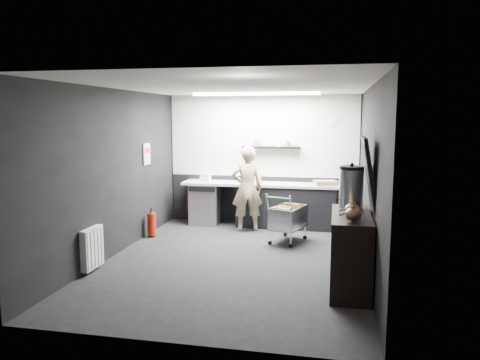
# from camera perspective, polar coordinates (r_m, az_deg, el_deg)

# --- Properties ---
(floor) EXTENTS (5.50, 5.50, 0.00)m
(floor) POSITION_cam_1_polar(r_m,az_deg,el_deg) (7.46, -0.62, -9.83)
(floor) COLOR black
(floor) RESTS_ON ground
(ceiling) EXTENTS (5.50, 5.50, 0.00)m
(ceiling) POSITION_cam_1_polar(r_m,az_deg,el_deg) (7.12, -0.65, 11.35)
(ceiling) COLOR silver
(ceiling) RESTS_ON wall_back
(wall_back) EXTENTS (5.50, 0.00, 5.50)m
(wall_back) POSITION_cam_1_polar(r_m,az_deg,el_deg) (9.86, 2.75, 2.50)
(wall_back) COLOR black
(wall_back) RESTS_ON floor
(wall_front) EXTENTS (5.50, 0.00, 5.50)m
(wall_front) POSITION_cam_1_polar(r_m,az_deg,el_deg) (4.55, -7.98, -3.81)
(wall_front) COLOR black
(wall_front) RESTS_ON floor
(wall_left) EXTENTS (0.00, 5.50, 5.50)m
(wall_left) POSITION_cam_1_polar(r_m,az_deg,el_deg) (7.83, -15.08, 0.86)
(wall_left) COLOR black
(wall_left) RESTS_ON floor
(wall_right) EXTENTS (0.00, 5.50, 5.50)m
(wall_right) POSITION_cam_1_polar(r_m,az_deg,el_deg) (7.02, 15.53, 0.07)
(wall_right) COLOR black
(wall_right) RESTS_ON floor
(kitchen_wall_panel) EXTENTS (3.95, 0.02, 1.70)m
(kitchen_wall_panel) POSITION_cam_1_polar(r_m,az_deg,el_deg) (9.80, 2.75, 5.40)
(kitchen_wall_panel) COLOR silver
(kitchen_wall_panel) RESTS_ON wall_back
(dado_panel) EXTENTS (3.95, 0.02, 1.00)m
(dado_panel) POSITION_cam_1_polar(r_m,az_deg,el_deg) (9.95, 2.70, -2.39)
(dado_panel) COLOR black
(dado_panel) RESTS_ON wall_back
(floating_shelf) EXTENTS (1.20, 0.22, 0.04)m
(floating_shelf) POSITION_cam_1_polar(r_m,az_deg,el_deg) (9.68, 3.81, 4.00)
(floating_shelf) COLOR black
(floating_shelf) RESTS_ON wall_back
(wall_clock) EXTENTS (0.20, 0.03, 0.20)m
(wall_clock) POSITION_cam_1_polar(r_m,az_deg,el_deg) (9.67, 11.04, 7.01)
(wall_clock) COLOR silver
(wall_clock) RESTS_ON wall_back
(poster) EXTENTS (0.02, 0.30, 0.40)m
(poster) POSITION_cam_1_polar(r_m,az_deg,el_deg) (8.98, -11.31, 3.12)
(poster) COLOR silver
(poster) RESTS_ON wall_left
(poster_red_band) EXTENTS (0.02, 0.22, 0.10)m
(poster_red_band) POSITION_cam_1_polar(r_m,az_deg,el_deg) (8.97, -11.29, 3.56)
(poster_red_band) COLOR red
(poster_red_band) RESTS_ON poster
(radiator) EXTENTS (0.10, 0.50, 0.60)m
(radiator) POSITION_cam_1_polar(r_m,az_deg,el_deg) (7.22, -17.59, -7.92)
(radiator) COLOR silver
(radiator) RESTS_ON wall_left
(ceiling_strip) EXTENTS (2.40, 0.20, 0.04)m
(ceiling_strip) POSITION_cam_1_polar(r_m,az_deg,el_deg) (8.93, 1.90, 10.43)
(ceiling_strip) COLOR white
(ceiling_strip) RESTS_ON ceiling
(prep_counter) EXTENTS (3.20, 0.61, 0.90)m
(prep_counter) POSITION_cam_1_polar(r_m,az_deg,el_deg) (9.64, 3.21, -2.99)
(prep_counter) COLOR black
(prep_counter) RESTS_ON floor
(person) EXTENTS (0.71, 0.57, 1.69)m
(person) POSITION_cam_1_polar(r_m,az_deg,el_deg) (9.18, 0.87, -1.07)
(person) COLOR beige
(person) RESTS_ON floor
(shopping_cart) EXTENTS (0.71, 0.95, 0.89)m
(shopping_cart) POSITION_cam_1_polar(r_m,az_deg,el_deg) (8.47, 5.87, -4.77)
(shopping_cart) COLOR silver
(shopping_cart) RESTS_ON floor
(sideboard) EXTENTS (0.57, 1.33, 2.00)m
(sideboard) POSITION_cam_1_polar(r_m,az_deg,el_deg) (6.36, 13.44, -7.28)
(sideboard) COLOR black
(sideboard) RESTS_ON floor
(fire_extinguisher) EXTENTS (0.16, 0.16, 0.53)m
(fire_extinguisher) POSITION_cam_1_polar(r_m,az_deg,el_deg) (8.98, -10.72, -5.23)
(fire_extinguisher) COLOR #AB1C0B
(fire_extinguisher) RESTS_ON floor
(cardboard_box) EXTENTS (0.51, 0.44, 0.09)m
(cardboard_box) POSITION_cam_1_polar(r_m,az_deg,el_deg) (9.41, 10.39, -0.36)
(cardboard_box) COLOR olive
(cardboard_box) RESTS_ON prep_counter
(pink_tub) EXTENTS (0.20, 0.20, 0.20)m
(pink_tub) POSITION_cam_1_polar(r_m,az_deg,el_deg) (9.58, 1.98, 0.24)
(pink_tub) COLOR beige
(pink_tub) RESTS_ON prep_counter
(white_container) EXTENTS (0.21, 0.17, 0.17)m
(white_container) POSITION_cam_1_polar(r_m,az_deg,el_deg) (9.77, -4.22, 0.28)
(white_container) COLOR silver
(white_container) RESTS_ON prep_counter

